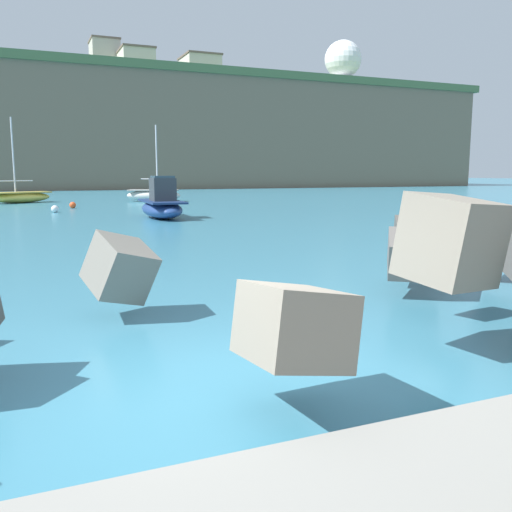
# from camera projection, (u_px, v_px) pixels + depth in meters

# --- Properties ---
(ground_plane) EXTENTS (400.00, 400.00, 0.00)m
(ground_plane) POSITION_uv_depth(u_px,v_px,m) (238.00, 386.00, 6.21)
(ground_plane) COLOR teal
(breakwater_jetty) EXTENTS (31.61, 6.30, 2.56)m
(breakwater_jetty) POSITION_uv_depth(u_px,v_px,m) (158.00, 278.00, 6.82)
(breakwater_jetty) COLOR #3D3A38
(breakwater_jetty) RESTS_ON ground
(boat_near_centre) EXTENTS (4.78, 3.22, 6.36)m
(boat_near_centre) POSITION_uv_depth(u_px,v_px,m) (154.00, 195.00, 46.30)
(boat_near_centre) COLOR beige
(boat_near_centre) RESTS_ON ground
(boat_mid_centre) EXTENTS (5.32, 4.08, 6.76)m
(boat_mid_centre) POSITION_uv_depth(u_px,v_px,m) (20.00, 197.00, 44.07)
(boat_mid_centre) COLOR #EAC64C
(boat_mid_centre) RESTS_ON ground
(boat_mid_right) EXTENTS (2.16, 5.48, 2.25)m
(boat_mid_right) POSITION_uv_depth(u_px,v_px,m) (162.00, 205.00, 29.21)
(boat_mid_right) COLOR navy
(boat_mid_right) RESTS_ON ground
(mooring_buoy_inner) EXTENTS (0.44, 0.44, 0.44)m
(mooring_buoy_inner) POSITION_uv_depth(u_px,v_px,m) (55.00, 209.00, 33.39)
(mooring_buoy_inner) COLOR silver
(mooring_buoy_inner) RESTS_ON ground
(mooring_buoy_outer) EXTENTS (0.44, 0.44, 0.44)m
(mooring_buoy_outer) POSITION_uv_depth(u_px,v_px,m) (73.00, 205.00, 37.36)
(mooring_buoy_outer) COLOR #E54C1E
(mooring_buoy_outer) RESTS_ON ground
(headland_bluff) EXTENTS (104.87, 36.34, 18.11)m
(headland_bluff) POSITION_uv_depth(u_px,v_px,m) (174.00, 135.00, 97.15)
(headland_bluff) COLOR #756651
(headland_bluff) RESTS_ON ground
(radar_dome) EXTENTS (7.04, 7.04, 9.33)m
(radar_dome) POSITION_uv_depth(u_px,v_px,m) (343.00, 64.00, 104.55)
(radar_dome) COLOR silver
(radar_dome) RESTS_ON headland_bluff
(station_building_west) EXTENTS (4.75, 5.92, 6.45)m
(station_building_west) POSITION_uv_depth(u_px,v_px,m) (105.00, 60.00, 92.40)
(station_building_west) COLOR #B2ADA3
(station_building_west) RESTS_ON headland_bluff
(station_building_central) EXTENTS (6.12, 7.75, 4.58)m
(station_building_central) POSITION_uv_depth(u_px,v_px,m) (200.00, 69.00, 96.01)
(station_building_central) COLOR beige
(station_building_central) RESTS_ON headland_bluff
(station_building_east) EXTENTS (5.31, 7.91, 4.05)m
(station_building_east) POSITION_uv_depth(u_px,v_px,m) (136.00, 63.00, 88.81)
(station_building_east) COLOR beige
(station_building_east) RESTS_ON headland_bluff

